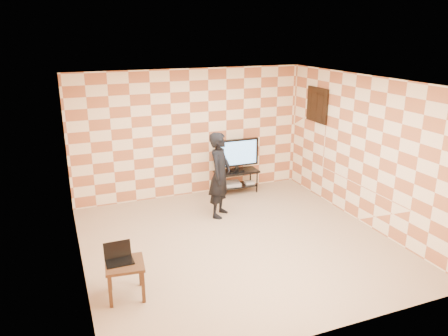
% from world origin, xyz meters
% --- Properties ---
extents(floor, '(5.00, 5.00, 0.00)m').
position_xyz_m(floor, '(0.00, 0.00, 0.00)').
color(floor, tan).
rests_on(floor, ground).
extents(wall_back, '(5.00, 0.02, 2.70)m').
position_xyz_m(wall_back, '(0.00, 2.50, 1.35)').
color(wall_back, '#FFE5BB').
rests_on(wall_back, ground).
extents(wall_front, '(5.00, 0.02, 2.70)m').
position_xyz_m(wall_front, '(0.00, -2.50, 1.35)').
color(wall_front, '#FFE5BB').
rests_on(wall_front, ground).
extents(wall_left, '(0.02, 5.00, 2.70)m').
position_xyz_m(wall_left, '(-2.50, 0.00, 1.35)').
color(wall_left, '#FFE5BB').
rests_on(wall_left, ground).
extents(wall_right, '(0.02, 5.00, 2.70)m').
position_xyz_m(wall_right, '(2.50, 0.00, 1.35)').
color(wall_right, '#FFE5BB').
rests_on(wall_right, ground).
extents(ceiling, '(5.00, 5.00, 0.02)m').
position_xyz_m(ceiling, '(0.00, 0.00, 2.70)').
color(ceiling, white).
rests_on(ceiling, wall_back).
extents(wall_art, '(0.04, 0.72, 0.72)m').
position_xyz_m(wall_art, '(2.47, 1.55, 1.95)').
color(wall_art, black).
rests_on(wall_art, wall_right).
extents(tv_stand, '(0.94, 0.42, 0.50)m').
position_xyz_m(tv_stand, '(0.94, 2.19, 0.36)').
color(tv_stand, black).
rests_on(tv_stand, floor).
extents(tv, '(0.98, 0.19, 0.71)m').
position_xyz_m(tv, '(0.94, 2.19, 0.89)').
color(tv, black).
rests_on(tv, tv_stand).
extents(dvd_player, '(0.47, 0.37, 0.07)m').
position_xyz_m(dvd_player, '(0.79, 2.21, 0.21)').
color(dvd_player, silver).
rests_on(dvd_player, tv_stand).
extents(game_console, '(0.22, 0.17, 0.05)m').
position_xyz_m(game_console, '(1.23, 2.16, 0.20)').
color(game_console, silver).
rests_on(game_console, tv_stand).
extents(side_table, '(0.56, 0.56, 0.50)m').
position_xyz_m(side_table, '(-2.01, -0.86, 0.41)').
color(side_table, '#321F10').
rests_on(side_table, floor).
extents(laptop, '(0.36, 0.29, 0.24)m').
position_xyz_m(laptop, '(-2.07, -0.77, 0.55)').
color(laptop, black).
rests_on(laptop, side_table).
extents(person, '(0.69, 0.71, 1.65)m').
position_xyz_m(person, '(0.14, 1.17, 0.82)').
color(person, black).
rests_on(person, floor).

